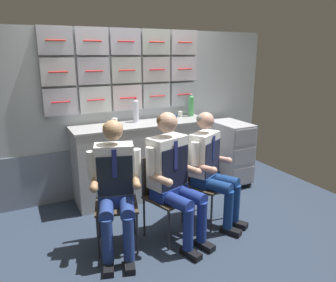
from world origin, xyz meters
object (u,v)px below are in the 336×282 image
at_px(folding_chair_center, 162,187).
at_px(water_bottle_blue_cap, 191,106).
at_px(folding_chair_right, 198,176).
at_px(crew_member_left, 115,182).
at_px(crew_member_right, 211,164).
at_px(folding_chair_left, 116,193).
at_px(service_trolley, 230,151).
at_px(coffee_cup_white, 164,120).
at_px(snack_banana, 108,124).
at_px(crew_member_center, 173,172).

height_order(folding_chair_center, water_bottle_blue_cap, water_bottle_blue_cap).
bearing_deg(water_bottle_blue_cap, folding_chair_right, -116.13).
bearing_deg(crew_member_left, folding_chair_right, 10.25).
bearing_deg(crew_member_right, folding_chair_left, 173.80).
relative_size(folding_chair_left, crew_member_left, 0.67).
bearing_deg(folding_chair_center, crew_member_right, -3.87).
relative_size(folding_chair_left, crew_member_right, 0.68).
relative_size(service_trolley, coffee_cup_white, 12.01).
bearing_deg(crew_member_right, service_trolley, 43.05).
bearing_deg(snack_banana, folding_chair_right, -50.62).
xyz_separation_m(folding_chair_center, crew_member_right, (0.57, -0.04, 0.17)).
distance_m(coffee_cup_white, snack_banana, 0.71).
bearing_deg(crew_member_center, coffee_cup_white, 68.88).
relative_size(folding_chair_left, folding_chair_right, 1.00).
xyz_separation_m(service_trolley, crew_member_right, (-0.91, -0.85, 0.21)).
height_order(folding_chair_left, coffee_cup_white, coffee_cup_white).
bearing_deg(coffee_cup_white, crew_member_right, -82.36).
bearing_deg(folding_chair_left, service_trolley, 20.75).
height_order(folding_chair_left, folding_chair_center, same).
relative_size(crew_member_center, water_bottle_blue_cap, 4.22).
relative_size(crew_member_left, snack_banana, 7.38).
xyz_separation_m(service_trolley, snack_banana, (-1.73, 0.19, 0.53)).
distance_m(folding_chair_right, water_bottle_blue_cap, 1.29).
bearing_deg(folding_chair_right, snack_banana, 129.38).
xyz_separation_m(crew_member_center, coffee_cup_white, (0.40, 1.03, 0.30)).
bearing_deg(water_bottle_blue_cap, crew_member_right, -109.96).
bearing_deg(snack_banana, folding_chair_center, -75.88).
xyz_separation_m(folding_chair_center, snack_banana, (-0.25, 1.01, 0.48)).
bearing_deg(folding_chair_center, crew_member_center, -72.31).
bearing_deg(folding_chair_left, crew_member_center, -23.32).
bearing_deg(coffee_cup_white, snack_banana, 169.51).
relative_size(crew_member_left, coffee_cup_white, 16.95).
height_order(folding_chair_right, crew_member_right, crew_member_right).
distance_m(crew_member_left, snack_banana, 1.16).
distance_m(folding_chair_left, folding_chair_right, 0.96).
bearing_deg(snack_banana, crew_member_right, -51.86).
xyz_separation_m(folding_chair_right, crew_member_right, (0.08, -0.14, 0.17)).
height_order(crew_member_center, water_bottle_blue_cap, crew_member_center).
bearing_deg(folding_chair_left, crew_member_right, -6.20).
bearing_deg(folding_chair_left, folding_chair_right, 1.68).
xyz_separation_m(crew_member_left, folding_chair_right, (1.01, 0.18, -0.18)).
xyz_separation_m(folding_chair_left, crew_member_center, (0.52, -0.22, 0.21)).
relative_size(folding_chair_center, water_bottle_blue_cap, 2.73).
bearing_deg(crew_member_center, crew_member_left, 172.91).
height_order(folding_chair_center, crew_member_right, crew_member_right).
relative_size(folding_chair_right, water_bottle_blue_cap, 2.73).
relative_size(service_trolley, crew_member_center, 0.69).
bearing_deg(crew_member_center, folding_chair_center, 107.69).
xyz_separation_m(crew_member_left, crew_member_right, (1.08, 0.04, -0.01)).
distance_m(folding_chair_center, coffee_cup_white, 1.10).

